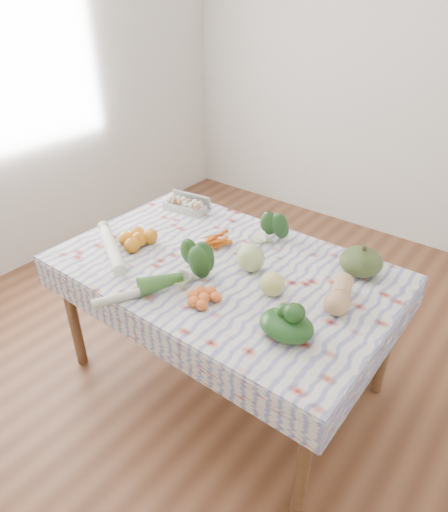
% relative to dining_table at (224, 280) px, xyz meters
% --- Properties ---
extents(ground, '(4.50, 4.50, 0.00)m').
position_rel_dining_table_xyz_m(ground, '(0.00, 0.00, -0.68)').
color(ground, brown).
rests_on(ground, ground).
extents(wall_back, '(4.00, 0.04, 2.80)m').
position_rel_dining_table_xyz_m(wall_back, '(0.00, 2.25, 0.72)').
color(wall_back, white).
rests_on(wall_back, ground).
extents(dining_table, '(1.60, 1.00, 0.75)m').
position_rel_dining_table_xyz_m(dining_table, '(0.00, 0.00, 0.00)').
color(dining_table, brown).
rests_on(dining_table, ground).
extents(tablecloth, '(1.66, 1.06, 0.01)m').
position_rel_dining_table_xyz_m(tablecloth, '(0.00, 0.00, 0.08)').
color(tablecloth, silver).
rests_on(tablecloth, dining_table).
extents(egg_carton, '(0.27, 0.14, 0.07)m').
position_rel_dining_table_xyz_m(egg_carton, '(-0.57, 0.34, 0.12)').
color(egg_carton, '#B3B3AE').
rests_on(egg_carton, tablecloth).
extents(carrot_bunch, '(0.22, 0.21, 0.04)m').
position_rel_dining_table_xyz_m(carrot_bunch, '(-0.15, 0.10, 0.10)').
color(carrot_bunch, '#D7560E').
rests_on(carrot_bunch, tablecloth).
extents(kale_bunch, '(0.19, 0.18, 0.15)m').
position_rel_dining_table_xyz_m(kale_bunch, '(0.03, 0.36, 0.16)').
color(kale_bunch, '#1B3E19').
rests_on(kale_bunch, tablecloth).
extents(kabocha_squash, '(0.24, 0.24, 0.13)m').
position_rel_dining_table_xyz_m(kabocha_squash, '(0.56, 0.35, 0.15)').
color(kabocha_squash, '#405225').
rests_on(kabocha_squash, tablecloth).
extents(cabbage, '(0.18, 0.18, 0.14)m').
position_rel_dining_table_xyz_m(cabbage, '(0.12, 0.05, 0.15)').
color(cabbage, '#A6B974').
rests_on(cabbage, tablecloth).
extents(butternut_squash, '(0.18, 0.27, 0.11)m').
position_rel_dining_table_xyz_m(butternut_squash, '(0.58, 0.07, 0.14)').
color(butternut_squash, tan).
rests_on(butternut_squash, tablecloth).
extents(orange_cluster, '(0.27, 0.27, 0.09)m').
position_rel_dining_table_xyz_m(orange_cluster, '(-0.47, -0.13, 0.13)').
color(orange_cluster, orange).
rests_on(orange_cluster, tablecloth).
extents(broccoli, '(0.20, 0.20, 0.12)m').
position_rel_dining_table_xyz_m(broccoli, '(-0.07, -0.17, 0.14)').
color(broccoli, '#1F4418').
rests_on(broccoli, tablecloth).
extents(mandarin_cluster, '(0.20, 0.20, 0.06)m').
position_rel_dining_table_xyz_m(mandarin_cluster, '(0.11, -0.29, 0.11)').
color(mandarin_cluster, orange).
rests_on(mandarin_cluster, tablecloth).
extents(grapefruit, '(0.13, 0.13, 0.11)m').
position_rel_dining_table_xyz_m(grapefruit, '(0.32, -0.05, 0.14)').
color(grapefruit, '#CAC267').
rests_on(grapefruit, tablecloth).
extents(spinach_bag, '(0.28, 0.25, 0.10)m').
position_rel_dining_table_xyz_m(spinach_bag, '(0.51, -0.25, 0.13)').
color(spinach_bag, '#153612').
rests_on(spinach_bag, tablecloth).
extents(daikon, '(0.42, 0.28, 0.06)m').
position_rel_dining_table_xyz_m(daikon, '(-0.52, -0.27, 0.12)').
color(daikon, white).
rests_on(daikon, tablecloth).
extents(leek, '(0.23, 0.38, 0.04)m').
position_rel_dining_table_xyz_m(leek, '(-0.15, -0.44, 0.11)').
color(leek, beige).
rests_on(leek, tablecloth).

